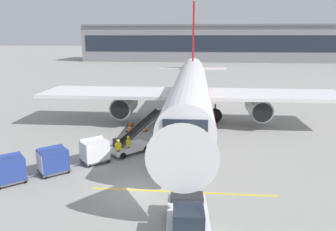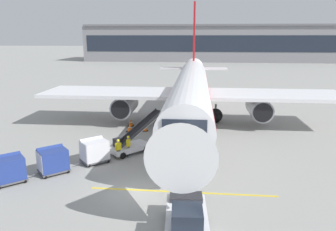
{
  "view_description": "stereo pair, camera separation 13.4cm",
  "coord_description": "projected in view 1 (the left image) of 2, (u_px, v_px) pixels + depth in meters",
  "views": [
    {
      "loc": [
        3.89,
        -18.82,
        9.75
      ],
      "look_at": [
        1.46,
        7.17,
        3.29
      ],
      "focal_mm": 34.52,
      "sensor_mm": 36.0,
      "label": 1
    },
    {
      "loc": [
        4.02,
        -18.81,
        9.75
      ],
      "look_at": [
        1.46,
        7.17,
        3.29
      ],
      "focal_mm": 34.52,
      "sensor_mm": 36.0,
      "label": 2
    }
  ],
  "objects": [
    {
      "name": "ground_plane",
      "position": [
        135.0,
        191.0,
        20.89
      ],
      "size": [
        600.0,
        600.0,
        0.0
      ],
      "primitive_type": "plane",
      "color": "gray"
    },
    {
      "name": "parked_airplane",
      "position": [
        191.0,
        90.0,
        35.83
      ],
      "size": [
        33.13,
        43.1,
        14.77
      ],
      "color": "white",
      "rests_on": "ground"
    },
    {
      "name": "belt_loader",
      "position": [
        131.0,
        142.0,
        27.52
      ],
      "size": [
        4.43,
        4.6,
        3.37
      ],
      "color": "silver",
      "rests_on": "ground"
    },
    {
      "name": "baggage_cart_lead",
      "position": [
        94.0,
        150.0,
        25.37
      ],
      "size": [
        2.56,
        2.53,
        1.91
      ],
      "color": "#515156",
      "rests_on": "ground"
    },
    {
      "name": "baggage_cart_second",
      "position": [
        53.0,
        160.0,
        23.39
      ],
      "size": [
        2.56,
        2.53,
        1.91
      ],
      "color": "#515156",
      "rests_on": "ground"
    },
    {
      "name": "baggage_cart_third",
      "position": [
        9.0,
        169.0,
        21.82
      ],
      "size": [
        2.56,
        2.53,
        1.91
      ],
      "color": "#515156",
      "rests_on": "ground"
    },
    {
      "name": "pushback_tug",
      "position": [
        188.0,
        220.0,
        16.12
      ],
      "size": [
        2.38,
        4.53,
        1.83
      ],
      "color": "silver",
      "rests_on": "ground"
    },
    {
      "name": "ground_crew_by_loader",
      "position": [
        118.0,
        148.0,
        25.84
      ],
      "size": [
        0.44,
        0.43,
        1.74
      ],
      "color": "#514C42",
      "rests_on": "ground"
    },
    {
      "name": "ground_crew_by_carts",
      "position": [
        128.0,
        144.0,
        26.73
      ],
      "size": [
        0.3,
        0.56,
        1.74
      ],
      "color": "#333847",
      "rests_on": "ground"
    },
    {
      "name": "safety_cone_engine_keepout",
      "position": [
        129.0,
        128.0,
        33.72
      ],
      "size": [
        0.7,
        0.7,
        0.79
      ],
      "color": "black",
      "rests_on": "ground"
    },
    {
      "name": "safety_cone_wingtip",
      "position": [
        145.0,
        128.0,
        33.92
      ],
      "size": [
        0.53,
        0.53,
        0.61
      ],
      "color": "black",
      "rests_on": "ground"
    },
    {
      "name": "safety_cone_nose_mark",
      "position": [
        131.0,
        123.0,
        35.83
      ],
      "size": [
        0.66,
        0.66,
        0.74
      ],
      "color": "black",
      "rests_on": "ground"
    },
    {
      "name": "apron_guidance_line_lead_in",
      "position": [
        189.0,
        125.0,
        36.05
      ],
      "size": [
        0.2,
        110.0,
        0.01
      ],
      "color": "yellow",
      "rests_on": "ground"
    },
    {
      "name": "apron_guidance_line_stop_bar",
      "position": [
        183.0,
        192.0,
        20.7
      ],
      "size": [
        12.0,
        0.2,
        0.01
      ],
      "color": "yellow",
      "rests_on": "ground"
    },
    {
      "name": "terminal_building",
      "position": [
        214.0,
        43.0,
        129.09
      ],
      "size": [
        101.88,
        22.12,
        13.91
      ],
      "color": "gray",
      "rests_on": "ground"
    }
  ]
}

